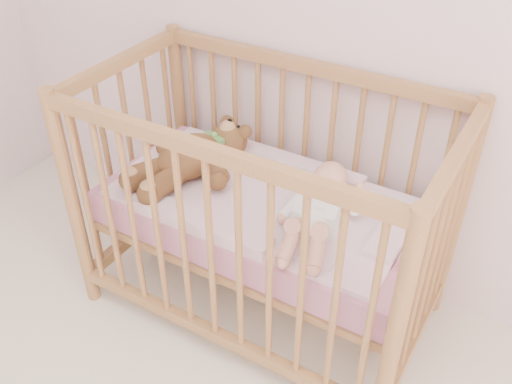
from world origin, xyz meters
The scene contains 5 objects.
crib centered at (-0.31, 1.60, 0.50)m, with size 1.36×0.76×1.00m, color #AA8248, non-canonical shape.
mattress centered at (-0.31, 1.60, 0.49)m, with size 1.22×0.62×0.13m, color pink.
blanket centered at (-0.31, 1.60, 0.56)m, with size 1.10×0.58×0.06m, color #EAA1BE, non-canonical shape.
baby centered at (-0.06, 1.58, 0.64)m, with size 0.28×0.58×0.14m, color white, non-canonical shape.
teddy_bear centered at (-0.63, 1.58, 0.65)m, with size 0.42×0.60×0.17m, color brown, non-canonical shape.
Camera 1 is at (0.56, 0.10, 1.85)m, focal length 40.00 mm.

